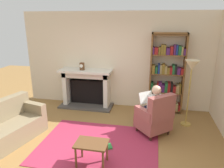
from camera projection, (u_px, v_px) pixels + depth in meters
The scene contains 12 objects.
ground at pixel (94, 154), 4.03m from camera, with size 14.00×14.00×0.00m, color olive.
back_wall at pixel (118, 60), 6.03m from camera, with size 5.60×0.10×2.70m, color beige.
area_rug at pixel (98, 145), 4.31m from camera, with size 2.40×1.80×0.01m, color #A02A45.
fireplace at pixel (87, 87), 6.19m from camera, with size 1.54×0.64×1.11m.
mantel_clock at pixel (82, 66), 5.93m from camera, with size 0.14×0.14×0.21m.
bookshelf at pixel (167, 75), 5.65m from camera, with size 0.91×0.32×2.16m.
armchair_reading at pixel (155, 117), 4.61m from camera, with size 0.89×0.89×0.97m.
seated_reader at pixel (152, 107), 4.65m from camera, with size 0.58×0.59×1.14m.
sofa_floral at pixel (3, 129), 4.29m from camera, with size 1.11×1.82×0.85m.
side_table at pixel (92, 146), 3.64m from camera, with size 0.56×0.39×0.44m.
scattered_books at pixel (102, 145), 4.27m from camera, with size 0.55×0.28×0.04m.
floor_lamp at pixel (191, 71), 4.78m from camera, with size 0.32×0.32×1.60m.
Camera 1 is at (1.02, -3.33, 2.46)m, focal length 33.74 mm.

